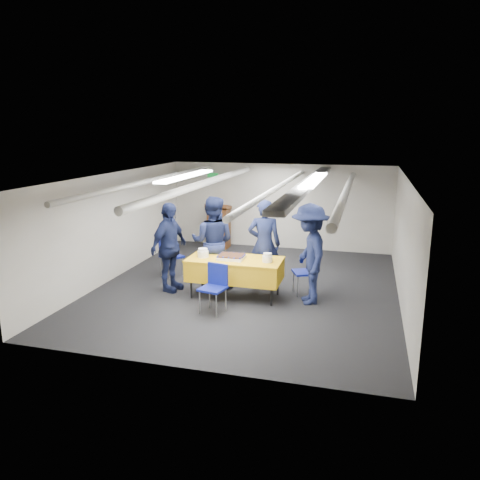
{
  "coord_description": "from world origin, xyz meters",
  "views": [
    {
      "loc": [
        2.28,
        -8.94,
        3.21
      ],
      "look_at": [
        -0.11,
        -0.2,
        1.05
      ],
      "focal_mm": 35.0,
      "sensor_mm": 36.0,
      "label": 1
    }
  ],
  "objects_px": {
    "sheet_cake": "(231,257)",
    "chair_left": "(170,252)",
    "chair_near": "(215,283)",
    "serving_table": "(235,269)",
    "sailor_a": "(264,244)",
    "sailor_d": "(309,254)",
    "sailor_b": "(213,242)",
    "podium": "(219,226)",
    "chair_right": "(309,268)",
    "sailor_c": "(169,247)"
  },
  "relations": [
    {
      "from": "serving_table",
      "to": "sailor_a",
      "type": "height_order",
      "value": "sailor_a"
    },
    {
      "from": "chair_near",
      "to": "sailor_c",
      "type": "relative_size",
      "value": 0.48
    },
    {
      "from": "podium",
      "to": "sailor_d",
      "type": "xyz_separation_m",
      "value": [
        2.92,
        -3.56,
        0.33
      ]
    },
    {
      "from": "serving_table",
      "to": "sailor_d",
      "type": "relative_size",
      "value": 0.97
    },
    {
      "from": "chair_right",
      "to": "sailor_c",
      "type": "distance_m",
      "value": 2.81
    },
    {
      "from": "sailor_a",
      "to": "sailor_c",
      "type": "relative_size",
      "value": 1.02
    },
    {
      "from": "sheet_cake",
      "to": "chair_near",
      "type": "xyz_separation_m",
      "value": [
        -0.08,
        -0.78,
        -0.28
      ]
    },
    {
      "from": "chair_left",
      "to": "sailor_b",
      "type": "distance_m",
      "value": 1.32
    },
    {
      "from": "chair_right",
      "to": "serving_table",
      "type": "bearing_deg",
      "value": -158.56
    },
    {
      "from": "sheet_cake",
      "to": "sailor_d",
      "type": "relative_size",
      "value": 0.27
    },
    {
      "from": "chair_right",
      "to": "sailor_b",
      "type": "distance_m",
      "value": 2.02
    },
    {
      "from": "sailor_a",
      "to": "sailor_d",
      "type": "bearing_deg",
      "value": 139.51
    },
    {
      "from": "podium",
      "to": "sailor_b",
      "type": "relative_size",
      "value": 0.66
    },
    {
      "from": "sailor_c",
      "to": "sailor_d",
      "type": "xyz_separation_m",
      "value": [
        2.79,
        0.05,
        0.04
      ]
    },
    {
      "from": "podium",
      "to": "chair_right",
      "type": "xyz_separation_m",
      "value": [
        2.86,
        -3.11,
        -0.08
      ]
    },
    {
      "from": "serving_table",
      "to": "chair_left",
      "type": "relative_size",
      "value": 2.1
    },
    {
      "from": "podium",
      "to": "chair_left",
      "type": "bearing_deg",
      "value": -96.14
    },
    {
      "from": "serving_table",
      "to": "chair_left",
      "type": "xyz_separation_m",
      "value": [
        -1.79,
        0.95,
        -0.03
      ]
    },
    {
      "from": "sheet_cake",
      "to": "podium",
      "type": "distance_m",
      "value": 3.96
    },
    {
      "from": "sailor_a",
      "to": "sailor_d",
      "type": "relative_size",
      "value": 0.98
    },
    {
      "from": "serving_table",
      "to": "chair_near",
      "type": "distance_m",
      "value": 0.83
    },
    {
      "from": "chair_near",
      "to": "sailor_b",
      "type": "bearing_deg",
      "value": 109.95
    },
    {
      "from": "serving_table",
      "to": "podium",
      "type": "relative_size",
      "value": 1.46
    },
    {
      "from": "sailor_d",
      "to": "chair_right",
      "type": "bearing_deg",
      "value": 169.67
    },
    {
      "from": "sheet_cake",
      "to": "chair_left",
      "type": "distance_m",
      "value": 2.01
    },
    {
      "from": "serving_table",
      "to": "sailor_a",
      "type": "relative_size",
      "value": 0.99
    },
    {
      "from": "chair_right",
      "to": "sailor_d",
      "type": "xyz_separation_m",
      "value": [
        0.06,
        -0.46,
        0.41
      ]
    },
    {
      "from": "podium",
      "to": "sailor_d",
      "type": "bearing_deg",
      "value": -50.71
    },
    {
      "from": "sheet_cake",
      "to": "sailor_b",
      "type": "bearing_deg",
      "value": 135.9
    },
    {
      "from": "sailor_a",
      "to": "chair_left",
      "type": "bearing_deg",
      "value": -16.79
    },
    {
      "from": "chair_near",
      "to": "sailor_b",
      "type": "height_order",
      "value": "sailor_b"
    },
    {
      "from": "sailor_c",
      "to": "chair_left",
      "type": "bearing_deg",
      "value": 37.17
    },
    {
      "from": "chair_near",
      "to": "sheet_cake",
      "type": "bearing_deg",
      "value": 84.29
    },
    {
      "from": "chair_near",
      "to": "sailor_c",
      "type": "distance_m",
      "value": 1.54
    },
    {
      "from": "podium",
      "to": "sailor_c",
      "type": "height_order",
      "value": "sailor_c"
    },
    {
      "from": "sailor_d",
      "to": "sailor_a",
      "type": "bearing_deg",
      "value": -138.75
    },
    {
      "from": "chair_near",
      "to": "chair_left",
      "type": "distance_m",
      "value": 2.41
    },
    {
      "from": "chair_near",
      "to": "chair_right",
      "type": "distance_m",
      "value": 2.02
    },
    {
      "from": "sailor_b",
      "to": "sailor_c",
      "type": "relative_size",
      "value": 1.05
    },
    {
      "from": "chair_left",
      "to": "chair_right",
      "type": "bearing_deg",
      "value": -7.45
    },
    {
      "from": "sheet_cake",
      "to": "chair_left",
      "type": "relative_size",
      "value": 0.59
    },
    {
      "from": "chair_right",
      "to": "sailor_c",
      "type": "relative_size",
      "value": 0.48
    },
    {
      "from": "chair_right",
      "to": "sailor_c",
      "type": "bearing_deg",
      "value": -169.34
    },
    {
      "from": "sheet_cake",
      "to": "chair_near",
      "type": "distance_m",
      "value": 0.83
    },
    {
      "from": "sailor_a",
      "to": "chair_right",
      "type": "bearing_deg",
      "value": 162.26
    },
    {
      "from": "chair_near",
      "to": "sailor_c",
      "type": "height_order",
      "value": "sailor_c"
    },
    {
      "from": "chair_left",
      "to": "sailor_d",
      "type": "distance_m",
      "value": 3.35
    },
    {
      "from": "serving_table",
      "to": "sailor_b",
      "type": "xyz_separation_m",
      "value": [
        -0.61,
        0.5,
        0.39
      ]
    },
    {
      "from": "sheet_cake",
      "to": "sailor_b",
      "type": "height_order",
      "value": "sailor_b"
    },
    {
      "from": "chair_right",
      "to": "chair_near",
      "type": "bearing_deg",
      "value": -137.93
    }
  ]
}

